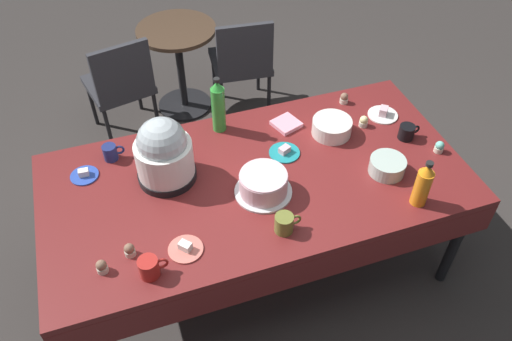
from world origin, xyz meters
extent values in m
plane|color=#383330|center=(0.00, 0.00, 0.00)|extent=(9.00, 9.00, 0.00)
cube|color=maroon|center=(0.00, 0.00, 0.73)|extent=(2.20, 1.10, 0.04)
cylinder|color=black|center=(1.02, -0.47, 0.35)|extent=(0.06, 0.06, 0.71)
cylinder|color=black|center=(-1.02, 0.47, 0.35)|extent=(0.06, 0.06, 0.71)
cylinder|color=black|center=(1.02, 0.47, 0.35)|extent=(0.06, 0.06, 0.71)
cube|color=maroon|center=(0.00, -0.55, 0.62)|extent=(2.20, 0.01, 0.18)
cube|color=maroon|center=(0.00, 0.55, 0.62)|extent=(2.20, 0.01, 0.18)
cylinder|color=silver|center=(0.00, -0.11, 0.76)|extent=(0.29, 0.29, 0.01)
cylinder|color=beige|center=(0.00, -0.11, 0.82)|extent=(0.24, 0.24, 0.11)
cylinder|color=silver|center=(0.00, -0.11, 0.87)|extent=(0.24, 0.24, 0.01)
cylinder|color=black|center=(-0.43, 0.15, 0.77)|extent=(0.30, 0.30, 0.04)
cylinder|color=white|center=(-0.43, 0.15, 0.88)|extent=(0.29, 0.29, 0.18)
sphere|color=#B2BCC1|center=(-0.43, 0.15, 0.99)|extent=(0.25, 0.25, 0.25)
cylinder|color=#B2C6BC|center=(0.66, -0.18, 0.79)|extent=(0.19, 0.19, 0.08)
cylinder|color=silver|center=(0.52, 0.20, 0.80)|extent=(0.22, 0.22, 0.09)
cylinder|color=teal|center=(0.21, 0.12, 0.75)|extent=(0.17, 0.17, 0.01)
cube|color=beige|center=(0.21, 0.12, 0.78)|extent=(0.07, 0.06, 0.03)
cylinder|color=#E07266|center=(-0.45, -0.33, 0.75)|extent=(0.16, 0.16, 0.01)
cube|color=white|center=(-0.45, -0.33, 0.78)|extent=(0.07, 0.07, 0.04)
cylinder|color=white|center=(0.88, 0.24, 0.75)|extent=(0.18, 0.18, 0.01)
cube|color=beige|center=(0.88, 0.24, 0.78)|extent=(0.07, 0.08, 0.05)
cylinder|color=#2D4CB2|center=(-0.84, 0.30, 0.75)|extent=(0.15, 0.15, 0.01)
cube|color=white|center=(-0.84, 0.30, 0.78)|extent=(0.05, 0.04, 0.04)
cylinder|color=beige|center=(-0.82, -0.33, 0.77)|extent=(0.05, 0.05, 0.03)
sphere|color=brown|center=(-0.82, -0.33, 0.79)|extent=(0.05, 0.05, 0.05)
cylinder|color=beige|center=(-0.69, -0.28, 0.77)|extent=(0.05, 0.05, 0.03)
sphere|color=brown|center=(-0.69, -0.28, 0.79)|extent=(0.05, 0.05, 0.05)
cylinder|color=beige|center=(0.72, 0.20, 0.77)|extent=(0.05, 0.05, 0.03)
sphere|color=beige|center=(0.72, 0.20, 0.79)|extent=(0.05, 0.05, 0.05)
cylinder|color=beige|center=(0.71, 0.43, 0.77)|extent=(0.05, 0.05, 0.03)
sphere|color=brown|center=(0.71, 0.43, 0.79)|extent=(0.05, 0.05, 0.05)
cylinder|color=beige|center=(1.01, -0.13, 0.77)|extent=(0.05, 0.05, 0.03)
sphere|color=#6BC6B2|center=(1.01, -0.13, 0.79)|extent=(0.05, 0.05, 0.05)
cylinder|color=orange|center=(0.70, -0.42, 0.85)|extent=(0.08, 0.08, 0.20)
cone|color=orange|center=(0.70, -0.42, 0.98)|extent=(0.07, 0.07, 0.05)
cylinder|color=black|center=(0.70, -0.42, 1.01)|extent=(0.04, 0.04, 0.02)
cylinder|color=green|center=(-0.07, 0.44, 0.89)|extent=(0.08, 0.08, 0.28)
cone|color=green|center=(-0.07, 0.44, 1.05)|extent=(0.07, 0.07, 0.05)
cylinder|color=black|center=(-0.07, 0.44, 1.08)|extent=(0.03, 0.03, 0.02)
cylinder|color=navy|center=(-0.69, 0.39, 0.79)|extent=(0.08, 0.08, 0.09)
torus|color=navy|center=(-0.64, 0.39, 0.80)|extent=(0.06, 0.01, 0.06)
cylinder|color=olive|center=(0.01, -0.37, 0.80)|extent=(0.09, 0.09, 0.10)
torus|color=olive|center=(0.07, -0.37, 0.80)|extent=(0.06, 0.01, 0.06)
cylinder|color=black|center=(0.90, 0.02, 0.79)|extent=(0.09, 0.09, 0.08)
torus|color=black|center=(0.95, 0.02, 0.80)|extent=(0.05, 0.01, 0.05)
cylinder|color=#B2231E|center=(-0.63, -0.41, 0.80)|extent=(0.09, 0.09, 0.10)
torus|color=#B2231E|center=(-0.57, -0.41, 0.80)|extent=(0.06, 0.01, 0.06)
cube|color=pink|center=(0.30, 0.34, 0.76)|extent=(0.18, 0.18, 0.02)
cube|color=#333338|center=(-0.55, 1.55, 0.42)|extent=(0.52, 0.52, 0.05)
cube|color=#333338|center=(-0.51, 1.35, 0.65)|extent=(0.42, 0.13, 0.40)
cylinder|color=black|center=(-0.40, 1.78, 0.20)|extent=(0.04, 0.04, 0.40)
cylinder|color=black|center=(-0.78, 1.69, 0.20)|extent=(0.04, 0.04, 0.40)
cylinder|color=black|center=(-0.32, 1.40, 0.20)|extent=(0.04, 0.04, 0.40)
cylinder|color=black|center=(-0.70, 1.32, 0.20)|extent=(0.04, 0.04, 0.40)
cube|color=#333338|center=(0.40, 1.55, 0.42)|extent=(0.48, 0.48, 0.05)
cube|color=#333338|center=(0.38, 1.35, 0.65)|extent=(0.42, 0.08, 0.40)
cylinder|color=black|center=(0.61, 1.72, 0.20)|extent=(0.03, 0.03, 0.40)
cylinder|color=black|center=(0.23, 1.76, 0.20)|extent=(0.03, 0.03, 0.40)
cylinder|color=black|center=(0.57, 1.34, 0.20)|extent=(0.03, 0.03, 0.40)
cylinder|color=black|center=(0.19, 1.38, 0.20)|extent=(0.03, 0.03, 0.40)
cylinder|color=#473323|center=(-0.05, 1.70, 0.70)|extent=(0.60, 0.60, 0.03)
cylinder|color=black|center=(-0.05, 1.70, 0.35)|extent=(0.06, 0.06, 0.67)
cylinder|color=black|center=(-0.05, 1.70, 0.01)|extent=(0.44, 0.44, 0.02)
camera|label=1|loc=(-0.61, -1.76, 2.65)|focal=35.93mm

